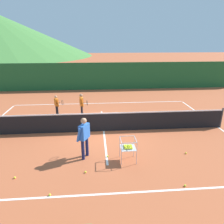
{
  "coord_description": "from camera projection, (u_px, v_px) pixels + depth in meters",
  "views": [
    {
      "loc": [
        -0.39,
        -9.65,
        4.4
      ],
      "look_at": [
        0.44,
        0.3,
        0.9
      ],
      "focal_mm": 33.74,
      "sensor_mm": 36.0,
      "label": 1
    }
  ],
  "objects": [
    {
      "name": "ground_plane",
      "position": [
        104.0,
        131.0,
        10.56
      ],
      "size": [
        120.0,
        120.0,
        0.0
      ],
      "primitive_type": "plane",
      "color": "#B25633"
    },
    {
      "name": "line_baseline_near",
      "position": [
        111.0,
        194.0,
        6.3
      ],
      "size": [
        12.0,
        0.08,
        0.01
      ],
      "primitive_type": "cube",
      "color": "white",
      "rests_on": "ground"
    },
    {
      "name": "line_baseline_far",
      "position": [
        101.0,
        103.0,
        15.09
      ],
      "size": [
        12.0,
        0.08,
        0.01
      ],
      "primitive_type": "cube",
      "color": "white",
      "rests_on": "ground"
    },
    {
      "name": "line_sideline_east",
      "position": [
        218.0,
        127.0,
        11.03
      ],
      "size": [
        0.08,
        9.34,
        0.01
      ],
      "primitive_type": "cube",
      "color": "white",
      "rests_on": "ground"
    },
    {
      "name": "line_service_center",
      "position": [
        104.0,
        131.0,
        10.56
      ],
      "size": [
        0.08,
        6.06,
        0.01
      ],
      "primitive_type": "cube",
      "color": "white",
      "rests_on": "ground"
    },
    {
      "name": "tennis_net",
      "position": [
        104.0,
        122.0,
        10.4
      ],
      "size": [
        12.27,
        0.08,
        1.05
      ],
      "color": "#333338",
      "rests_on": "ground"
    },
    {
      "name": "instructor",
      "position": [
        84.0,
        134.0,
        7.92
      ],
      "size": [
        0.52,
        0.83,
        1.64
      ],
      "color": "#191E4C",
      "rests_on": "ground"
    },
    {
      "name": "student_0",
      "position": [
        57.0,
        103.0,
        12.55
      ],
      "size": [
        0.59,
        0.5,
        1.22
      ],
      "color": "black",
      "rests_on": "ground"
    },
    {
      "name": "student_1",
      "position": [
        82.0,
        103.0,
        12.32
      ],
      "size": [
        0.49,
        0.62,
        1.37
      ],
      "color": "black",
      "rests_on": "ground"
    },
    {
      "name": "ball_cart",
      "position": [
        128.0,
        147.0,
        7.83
      ],
      "size": [
        0.58,
        0.58,
        0.9
      ],
      "color": "#B7B7BC",
      "rests_on": "ground"
    },
    {
      "name": "tennis_ball_0",
      "position": [
        15.0,
        178.0,
        6.98
      ],
      "size": [
        0.07,
        0.07,
        0.07
      ],
      "primitive_type": "sphere",
      "color": "yellow",
      "rests_on": "ground"
    },
    {
      "name": "tennis_ball_1",
      "position": [
        85.0,
        172.0,
        7.28
      ],
      "size": [
        0.07,
        0.07,
        0.07
      ],
      "primitive_type": "sphere",
      "color": "yellow",
      "rests_on": "ground"
    },
    {
      "name": "tennis_ball_3",
      "position": [
        186.0,
        153.0,
        8.47
      ],
      "size": [
        0.07,
        0.07,
        0.07
      ],
      "primitive_type": "sphere",
      "color": "yellow",
      "rests_on": "ground"
    },
    {
      "name": "tennis_ball_4",
      "position": [
        84.0,
        139.0,
        9.62
      ],
      "size": [
        0.07,
        0.07,
        0.07
      ],
      "primitive_type": "sphere",
      "color": "yellow",
      "rests_on": "ground"
    },
    {
      "name": "tennis_ball_5",
      "position": [
        50.0,
        195.0,
        6.21
      ],
      "size": [
        0.07,
        0.07,
        0.07
      ],
      "primitive_type": "sphere",
      "color": "yellow",
      "rests_on": "ground"
    },
    {
      "name": "tennis_ball_6",
      "position": [
        108.0,
        156.0,
        8.24
      ],
      "size": [
        0.07,
        0.07,
        0.07
      ],
      "primitive_type": "sphere",
      "color": "yellow",
      "rests_on": "ground"
    },
    {
      "name": "tennis_ball_7",
      "position": [
        185.0,
        186.0,
        6.6
      ],
      "size": [
        0.07,
        0.07,
        0.07
      ],
      "primitive_type": "sphere",
      "color": "yellow",
      "rests_on": "ground"
    },
    {
      "name": "windscreen_fence",
      "position": [
        99.0,
        76.0,
        18.76
      ],
      "size": [
        26.4,
        0.08,
        2.4
      ],
      "primitive_type": "cube",
      "color": "#1E5B2D",
      "rests_on": "ground"
    }
  ]
}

